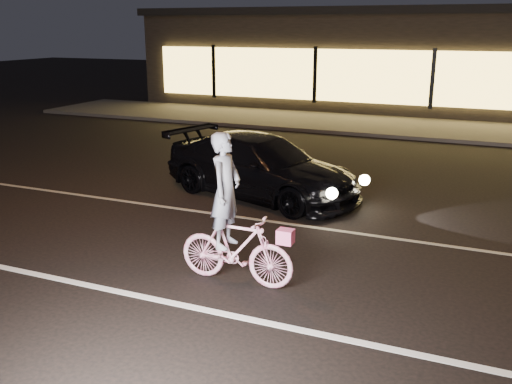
% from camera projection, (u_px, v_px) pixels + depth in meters
% --- Properties ---
extents(ground, '(90.00, 90.00, 0.00)m').
position_uv_depth(ground, '(304.00, 275.00, 8.26)').
color(ground, black).
rests_on(ground, ground).
extents(lane_stripe_near, '(60.00, 0.12, 0.01)m').
position_uv_depth(lane_stripe_near, '(266.00, 323.00, 6.93)').
color(lane_stripe_near, silver).
rests_on(lane_stripe_near, ground).
extents(lane_stripe_far, '(60.00, 0.10, 0.01)m').
position_uv_depth(lane_stripe_far, '(340.00, 231.00, 10.02)').
color(lane_stripe_far, gray).
rests_on(lane_stripe_far, ground).
extents(sidewalk, '(30.00, 4.00, 0.12)m').
position_uv_depth(sidewalk, '(423.00, 128.00, 19.73)').
color(sidewalk, '#383533').
rests_on(sidewalk, ground).
extents(storefront, '(25.40, 8.42, 4.20)m').
position_uv_depth(storefront, '(445.00, 58.00, 24.42)').
color(storefront, black).
rests_on(storefront, ground).
extents(cyclist, '(1.69, 0.58, 2.13)m').
position_uv_depth(cyclist, '(233.00, 231.00, 7.83)').
color(cyclist, '#D52F72').
rests_on(cyclist, ground).
extents(sedan, '(4.77, 2.99, 1.29)m').
position_uv_depth(sedan, '(261.00, 167.00, 11.92)').
color(sedan, black).
rests_on(sedan, ground).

